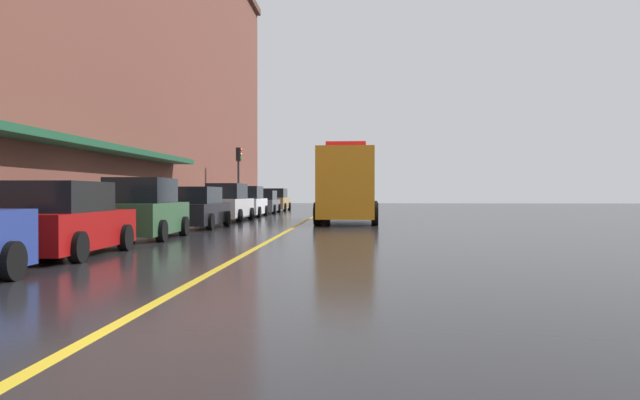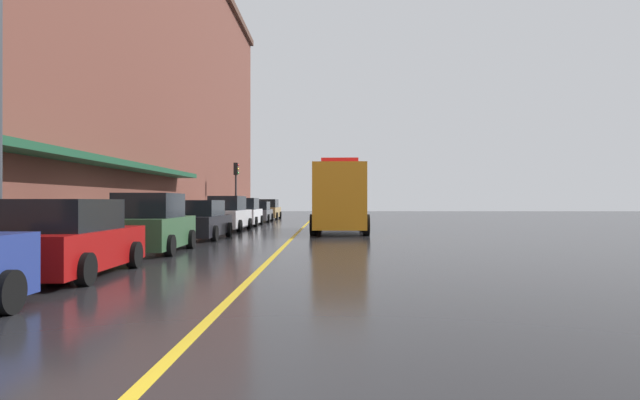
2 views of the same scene
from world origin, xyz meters
TOP-DOWN VIEW (x-y plane):
  - ground_plane at (0.00, 25.00)m, footprint 112.00×112.00m
  - sidewalk_left at (-6.20, 25.00)m, footprint 2.40×70.00m
  - lane_center_stripe at (0.00, 25.00)m, footprint 0.16×70.00m
  - brick_building_left at (-13.36, 24.00)m, footprint 13.08×64.00m
  - parked_car_1 at (-4.00, 7.33)m, footprint 2.19×4.40m
  - parked_car_2 at (-3.99, 12.64)m, footprint 2.15×4.20m
  - parked_car_3 at (-3.90, 18.63)m, footprint 2.05×4.87m
  - parked_car_4 at (-3.95, 25.03)m, footprint 2.12×4.56m
  - parked_car_5 at (-3.92, 30.56)m, footprint 2.03×4.85m
  - parked_car_6 at (-3.90, 36.86)m, footprint 2.06×4.63m
  - parked_car_7 at (-3.89, 43.18)m, footprint 2.10×4.84m
  - utility_truck at (2.19, 23.85)m, footprint 2.97×8.52m
  - parking_meter_0 at (-5.35, 30.64)m, footprint 0.14×0.18m
  - parking_meter_1 at (-5.35, 40.11)m, footprint 0.14×0.18m
  - parking_meter_2 at (-5.35, 29.00)m, footprint 0.14×0.18m
  - traffic_light_near at (-5.29, 34.92)m, footprint 0.38×0.36m

SIDE VIEW (x-z plane):
  - ground_plane at x=0.00m, z-range 0.00..0.00m
  - lane_center_stripe at x=0.00m, z-range 0.00..0.01m
  - sidewalk_left at x=-6.20m, z-range 0.00..0.15m
  - parked_car_6 at x=-3.90m, z-range -0.04..1.54m
  - parked_car_1 at x=-4.00m, z-range -0.05..1.61m
  - parked_car_3 at x=-3.90m, z-range -0.05..1.61m
  - parked_car_7 at x=-3.89m, z-range -0.06..1.72m
  - parked_car_5 at x=-3.92m, z-range -0.06..1.76m
  - parked_car_2 at x=-3.99m, z-range -0.07..1.80m
  - parked_car_4 at x=-3.95m, z-range -0.07..1.82m
  - parking_meter_0 at x=-5.35m, z-range 0.39..1.72m
  - parking_meter_1 at x=-5.35m, z-range 0.39..1.72m
  - parking_meter_2 at x=-5.35m, z-range 0.39..1.72m
  - utility_truck at x=2.19m, z-range -0.09..3.55m
  - traffic_light_near at x=-5.29m, z-range 1.01..5.31m
  - brick_building_left at x=-13.36m, z-range 0.01..19.89m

